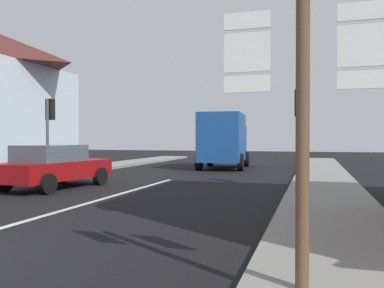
{
  "coord_description": "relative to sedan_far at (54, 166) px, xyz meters",
  "views": [
    {
      "loc": [
        5.63,
        -3.6,
        1.7
      ],
      "look_at": [
        2.06,
        8.32,
        1.52
      ],
      "focal_mm": 38.03,
      "sensor_mm": 36.0,
      "label": 1
    }
  ],
  "objects": [
    {
      "name": "sidewalk_right",
      "position": [
        8.82,
        -0.24,
        -0.69
      ],
      "size": [
        2.28,
        44.0,
        0.14
      ],
      "primitive_type": "cube",
      "color": "gray",
      "rests_on": "ground"
    },
    {
      "name": "traffic_light_far_right",
      "position": [
        7.98,
        10.52,
        1.83
      ],
      "size": [
        0.3,
        0.49,
        3.5
      ],
      "color": "#47474C",
      "rests_on": "ground"
    },
    {
      "name": "delivery_truck",
      "position": [
        3.61,
        10.44,
        0.89
      ],
      "size": [
        2.77,
        5.14,
        3.05
      ],
      "color": "#19478C",
      "rests_on": "ground"
    },
    {
      "name": "traffic_light_near_right",
      "position": [
        7.98,
        2.18,
        1.71
      ],
      "size": [
        0.3,
        0.49,
        3.33
      ],
      "color": "#47474C",
      "rests_on": "ground"
    },
    {
      "name": "ground_plane",
      "position": [
        2.81,
        1.76,
        -0.76
      ],
      "size": [
        80.0,
        80.0,
        0.0
      ],
      "primitive_type": "plane",
      "color": "black"
    },
    {
      "name": "lane_centre_stripe",
      "position": [
        2.81,
        -2.24,
        -0.75
      ],
      "size": [
        0.16,
        12.0,
        0.01
      ],
      "primitive_type": "cube",
      "color": "silver",
      "rests_on": "ground"
    },
    {
      "name": "sedan_far",
      "position": [
        0.0,
        0.0,
        0.0
      ],
      "size": [
        2.29,
        4.35,
        1.47
      ],
      "color": "maroon",
      "rests_on": "ground"
    },
    {
      "name": "traffic_light_near_left",
      "position": [
        -2.35,
        3.0,
        1.74
      ],
      "size": [
        0.3,
        0.49,
        3.38
      ],
      "color": "#47474C",
      "rests_on": "ground"
    },
    {
      "name": "route_sign_post",
      "position": [
        8.33,
        -7.51,
        1.15
      ],
      "size": [
        1.66,
        0.14,
        3.2
      ],
      "color": "brown",
      "rests_on": "ground"
    }
  ]
}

